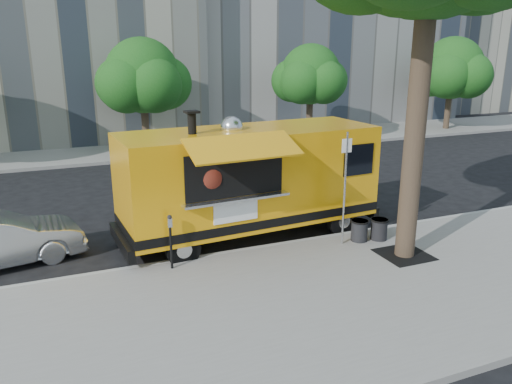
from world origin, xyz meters
TOP-DOWN VIEW (x-y plane):
  - ground at (0.00, 0.00)m, footprint 120.00×120.00m
  - sidewalk at (0.00, -4.00)m, footprint 60.00×6.00m
  - curb at (0.00, -0.93)m, footprint 60.00×0.14m
  - far_sidewalk at (0.00, 13.50)m, footprint 60.00×5.00m
  - building_right at (30.00, 24.00)m, footprint 16.00×12.00m
  - tree_well at (2.60, -2.80)m, footprint 1.20×1.20m
  - far_tree_b at (-1.00, 12.70)m, footprint 3.60×3.60m
  - far_tree_c at (8.00, 12.40)m, footprint 3.24×3.24m
  - far_tree_d at (18.00, 12.60)m, footprint 3.78×3.78m
  - sign_post at (1.55, -1.55)m, footprint 0.28×0.06m
  - parking_meter at (-3.00, -1.35)m, footprint 0.11×0.11m
  - food_truck at (-0.42, 0.17)m, footprint 7.48×3.78m
  - trash_bin_left at (2.09, -1.54)m, footprint 0.48×0.48m
  - trash_bin_right at (2.64, -1.66)m, footprint 0.48×0.48m

SIDE VIEW (x-z plane):
  - ground at x=0.00m, z-range 0.00..0.00m
  - sidewalk at x=0.00m, z-range 0.00..0.15m
  - curb at x=0.00m, z-range -0.01..0.15m
  - far_sidewalk at x=0.00m, z-range 0.00..0.15m
  - tree_well at x=2.60m, z-range 0.14..0.17m
  - trash_bin_left at x=2.09m, z-range 0.17..0.74m
  - trash_bin_right at x=2.64m, z-range 0.17..0.75m
  - parking_meter at x=-3.00m, z-range 0.31..1.65m
  - food_truck at x=-0.42m, z-range -0.11..3.53m
  - sign_post at x=1.55m, z-range 0.35..3.35m
  - far_tree_c at x=8.00m, z-range 1.11..6.32m
  - far_tree_b at x=-1.00m, z-range 1.08..6.58m
  - far_tree_d at x=18.00m, z-range 1.07..6.71m
  - building_right at x=30.00m, z-range 0.00..16.00m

